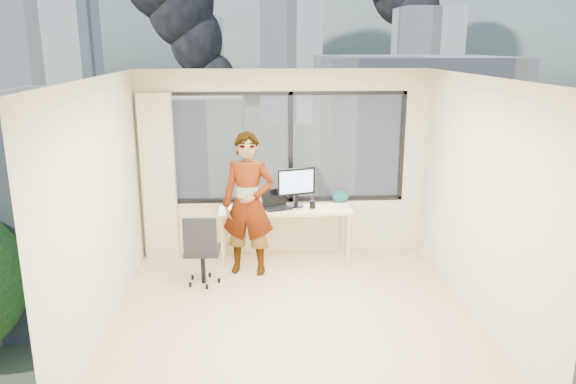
{
  "coord_description": "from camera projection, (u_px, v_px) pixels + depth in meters",
  "views": [
    {
      "loc": [
        -0.42,
        -5.57,
        2.92
      ],
      "look_at": [
        0.0,
        1.0,
        1.15
      ],
      "focal_mm": 34.42,
      "sensor_mm": 36.0,
      "label": 1
    }
  ],
  "objects": [
    {
      "name": "floor",
      "position": [
        294.0,
        315.0,
        6.15
      ],
      "size": [
        4.0,
        4.0,
        0.01
      ],
      "primitive_type": "cube",
      "color": "beige",
      "rests_on": "ground"
    },
    {
      "name": "ceiling",
      "position": [
        294.0,
        77.0,
        5.47
      ],
      "size": [
        4.0,
        4.0,
        0.01
      ],
      "primitive_type": "cube",
      "color": "white",
      "rests_on": "ground"
    },
    {
      "name": "wall_front",
      "position": [
        315.0,
        282.0,
        3.88
      ],
      "size": [
        4.0,
        0.01,
        2.6
      ],
      "primitive_type": "cube",
      "color": "beige",
      "rests_on": "ground"
    },
    {
      "name": "wall_left",
      "position": [
        101.0,
        206.0,
        5.69
      ],
      "size": [
        0.01,
        4.0,
        2.6
      ],
      "primitive_type": "cube",
      "color": "beige",
      "rests_on": "ground"
    },
    {
      "name": "wall_right",
      "position": [
        479.0,
        200.0,
        5.93
      ],
      "size": [
        0.01,
        4.0,
        2.6
      ],
      "primitive_type": "cube",
      "color": "beige",
      "rests_on": "ground"
    },
    {
      "name": "window_wall",
      "position": [
        287.0,
        147.0,
        7.68
      ],
      "size": [
        3.3,
        0.16,
        1.55
      ],
      "primitive_type": null,
      "color": "black",
      "rests_on": "ground"
    },
    {
      "name": "curtain",
      "position": [
        159.0,
        177.0,
        7.56
      ],
      "size": [
        0.45,
        0.14,
        2.3
      ],
      "primitive_type": "cube",
      "color": "beige",
      "rests_on": "floor"
    },
    {
      "name": "desk",
      "position": [
        285.0,
        234.0,
        7.65
      ],
      "size": [
        1.8,
        0.6,
        0.75
      ],
      "primitive_type": "cube",
      "color": "beige",
      "rests_on": "floor"
    },
    {
      "name": "chair",
      "position": [
        202.0,
        248.0,
        6.85
      ],
      "size": [
        0.49,
        0.49,
        0.93
      ],
      "primitive_type": null,
      "rotation": [
        0.0,
        0.0,
        -0.02
      ],
      "color": "black",
      "rests_on": "floor"
    },
    {
      "name": "person",
      "position": [
        248.0,
        204.0,
        7.08
      ],
      "size": [
        0.75,
        0.57,
        1.86
      ],
      "primitive_type": "imported",
      "rotation": [
        0.0,
        0.0,
        -0.2
      ],
      "color": "#2D2D33",
      "rests_on": "floor"
    },
    {
      "name": "monitor",
      "position": [
        296.0,
        187.0,
        7.55
      ],
      "size": [
        0.56,
        0.27,
        0.55
      ],
      "primitive_type": null,
      "rotation": [
        0.0,
        0.0,
        0.29
      ],
      "color": "black",
      "rests_on": "desk"
    },
    {
      "name": "game_console",
      "position": [
        265.0,
        201.0,
        7.77
      ],
      "size": [
        0.31,
        0.26,
        0.07
      ],
      "primitive_type": "cube",
      "rotation": [
        0.0,
        0.0,
        -0.04
      ],
      "color": "white",
      "rests_on": "desk"
    },
    {
      "name": "laptop",
      "position": [
        277.0,
        201.0,
        7.48
      ],
      "size": [
        0.46,
        0.47,
        0.23
      ],
      "primitive_type": null,
      "rotation": [
        0.0,
        0.0,
        0.33
      ],
      "color": "black",
      "rests_on": "desk"
    },
    {
      "name": "cellphone",
      "position": [
        235.0,
        210.0,
        7.42
      ],
      "size": [
        0.12,
        0.08,
        0.01
      ],
      "primitive_type": "cube",
      "rotation": [
        0.0,
        0.0,
        0.27
      ],
      "color": "black",
      "rests_on": "desk"
    },
    {
      "name": "pen_cup",
      "position": [
        312.0,
        204.0,
        7.53
      ],
      "size": [
        0.09,
        0.09,
        0.1
      ],
      "primitive_type": "cylinder",
      "rotation": [
        0.0,
        0.0,
        -0.1
      ],
      "color": "black",
      "rests_on": "desk"
    },
    {
      "name": "handbag",
      "position": [
        341.0,
        196.0,
        7.78
      ],
      "size": [
        0.25,
        0.17,
        0.18
      ],
      "primitive_type": "ellipsoid",
      "rotation": [
        0.0,
        0.0,
        0.21
      ],
      "color": "#0B4544",
      "rests_on": "desk"
    },
    {
      "name": "exterior_ground",
      "position": [
        255.0,
        121.0,
        125.43
      ],
      "size": [
        400.0,
        400.0,
        0.04
      ],
      "primitive_type": "cube",
      "color": "#515B3D",
      "rests_on": "ground"
    },
    {
      "name": "near_bldg_a",
      "position": [
        124.0,
        200.0,
        36.32
      ],
      "size": [
        16.0,
        12.0,
        14.0
      ],
      "primitive_type": "cube",
      "color": "beige",
      "rests_on": "exterior_ground"
    },
    {
      "name": "near_bldg_b",
      "position": [
        405.0,
        157.0,
        45.07
      ],
      "size": [
        14.0,
        13.0,
        16.0
      ],
      "primitive_type": "cube",
      "color": "beige",
      "rests_on": "exterior_ground"
    },
    {
      "name": "far_tower_a",
      "position": [
        52.0,
        61.0,
        95.55
      ],
      "size": [
        14.0,
        14.0,
        28.0
      ],
      "primitive_type": "cube",
      "color": "silver",
      "rests_on": "exterior_ground"
    },
    {
      "name": "far_tower_b",
      "position": [
        290.0,
        53.0,
        122.03
      ],
      "size": [
        13.0,
        13.0,
        30.0
      ],
      "primitive_type": "cube",
      "color": "silver",
      "rests_on": "exterior_ground"
    },
    {
      "name": "far_tower_c",
      "position": [
        426.0,
        59.0,
        144.11
      ],
      "size": [
        15.0,
        15.0,
        26.0
      ],
      "primitive_type": "cube",
      "color": "silver",
      "rests_on": "exterior_ground"
    },
    {
      "name": "far_tower_d",
      "position": [
        29.0,
        67.0,
        147.79
      ],
      "size": [
        16.0,
        14.0,
        22.0
      ],
      "primitive_type": "cube",
      "color": "silver",
      "rests_on": "exterior_ground"
    },
    {
      "name": "hill_a",
      "position": [
        40.0,
        75.0,
        310.78
      ],
      "size": [
        288.0,
        216.0,
        90.0
      ],
      "primitive_type": "ellipsoid",
      "color": "slate",
      "rests_on": "exterior_ground"
    },
    {
      "name": "hill_b",
      "position": [
        423.0,
        74.0,
        324.35
      ],
      "size": [
        300.0,
        220.0,
        96.0
      ],
      "primitive_type": "ellipsoid",
      "color": "slate",
      "rests_on": "exterior_ground"
    },
    {
      "name": "tree_b",
      "position": [
        349.0,
        314.0,
        26.21
      ],
      "size": [
        7.6,
        7.6,
        9.0
      ],
      "primitive_type": null,
      "color": "#1E4316",
      "rests_on": "exterior_ground"
    },
    {
      "name": "tree_c",
      "position": [
        510.0,
        184.0,
        48.39
      ],
      "size": [
        8.4,
        8.4,
        10.0
      ],
      "primitive_type": null,
      "color": "#1E4316",
      "rests_on": "exterior_ground"
    }
  ]
}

